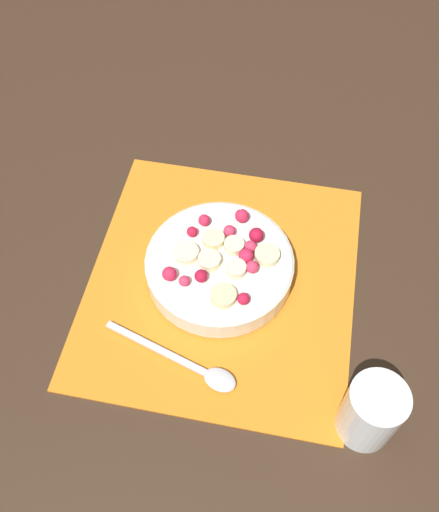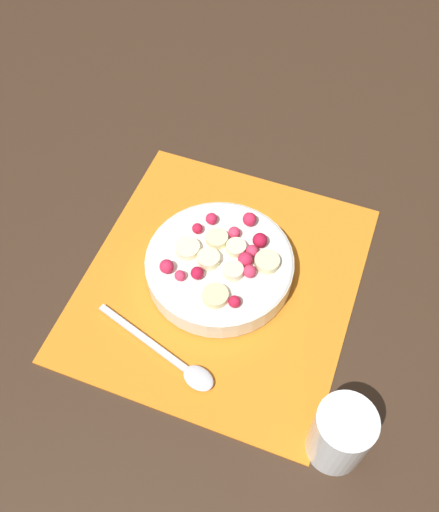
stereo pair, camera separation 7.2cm
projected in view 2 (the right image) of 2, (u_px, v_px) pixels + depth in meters
ground_plane at (221, 282)px, 0.80m from camera, size 3.00×3.00×0.00m
placemat at (221, 280)px, 0.80m from camera, size 0.40×0.37×0.01m
fruit_bowl at (220, 264)px, 0.79m from camera, size 0.21×0.21×0.06m
spoon at (178, 363)px, 0.72m from camera, size 0.07×0.19×0.01m
drinking_glass at (340, 434)px, 0.64m from camera, size 0.07×0.07×0.10m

